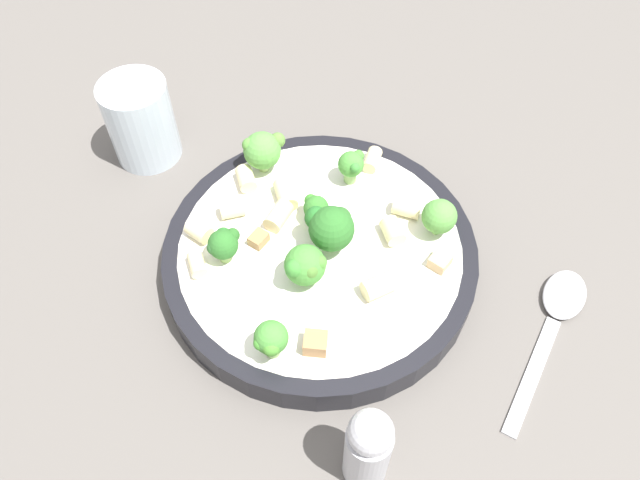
% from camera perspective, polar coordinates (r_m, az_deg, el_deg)
% --- Properties ---
extents(ground_plane, '(2.00, 2.00, 0.00)m').
position_cam_1_polar(ground_plane, '(0.57, 0.00, -2.35)').
color(ground_plane, '#5B5651').
extents(pasta_bowl, '(0.28, 0.28, 0.03)m').
position_cam_1_polar(pasta_bowl, '(0.56, 0.00, -1.34)').
color(pasta_bowl, black).
rests_on(pasta_bowl, ground_plane).
extents(broccoli_floret_0, '(0.03, 0.03, 0.03)m').
position_cam_1_polar(broccoli_floret_0, '(0.53, -8.83, -0.33)').
color(broccoli_floret_0, '#93B766').
rests_on(broccoli_floret_0, pasta_bowl).
extents(broccoli_floret_1, '(0.04, 0.04, 0.05)m').
position_cam_1_polar(broccoli_floret_1, '(0.53, 0.91, 1.31)').
color(broccoli_floret_1, '#93B766').
rests_on(broccoli_floret_1, pasta_bowl).
extents(broccoli_floret_2, '(0.03, 0.04, 0.04)m').
position_cam_1_polar(broccoli_floret_2, '(0.51, -1.37, -2.35)').
color(broccoli_floret_2, '#84AD60').
rests_on(broccoli_floret_2, pasta_bowl).
extents(broccoli_floret_3, '(0.03, 0.03, 0.04)m').
position_cam_1_polar(broccoli_floret_3, '(0.48, -4.55, -9.07)').
color(broccoli_floret_3, '#84AD60').
rests_on(broccoli_floret_3, pasta_bowl).
extents(broccoli_floret_4, '(0.03, 0.03, 0.03)m').
position_cam_1_polar(broccoli_floret_4, '(0.58, 2.90, 6.88)').
color(broccoli_floret_4, '#84AD60').
rests_on(broccoli_floret_4, pasta_bowl).
extents(broccoli_floret_5, '(0.03, 0.02, 0.03)m').
position_cam_1_polar(broccoli_floret_5, '(0.55, -0.37, 2.96)').
color(broccoli_floret_5, '#93B766').
rests_on(broccoli_floret_5, pasta_bowl).
extents(broccoli_floret_6, '(0.04, 0.04, 0.04)m').
position_cam_1_polar(broccoli_floret_6, '(0.59, -5.30, 8.19)').
color(broccoli_floret_6, '#9EC175').
rests_on(broccoli_floret_6, pasta_bowl).
extents(broccoli_floret_7, '(0.03, 0.03, 0.04)m').
position_cam_1_polar(broccoli_floret_7, '(0.55, 10.83, 2.23)').
color(broccoli_floret_7, '#84AD60').
rests_on(broccoli_floret_7, pasta_bowl).
extents(rigatoni_0, '(0.02, 0.01, 0.01)m').
position_cam_1_polar(rigatoni_0, '(0.54, -11.18, -2.21)').
color(rigatoni_0, beige).
rests_on(rigatoni_0, pasta_bowl).
extents(rigatoni_1, '(0.03, 0.03, 0.02)m').
position_cam_1_polar(rigatoni_1, '(0.57, 7.93, 2.90)').
color(rigatoni_1, beige).
rests_on(rigatoni_1, pasta_bowl).
extents(rigatoni_2, '(0.02, 0.03, 0.02)m').
position_cam_1_polar(rigatoni_2, '(0.52, 5.39, -4.21)').
color(rigatoni_2, beige).
rests_on(rigatoni_2, pasta_bowl).
extents(rigatoni_3, '(0.03, 0.03, 0.01)m').
position_cam_1_polar(rigatoni_3, '(0.61, 4.79, 7.31)').
color(rigatoni_3, beige).
rests_on(rigatoni_3, pasta_bowl).
extents(rigatoni_4, '(0.03, 0.02, 0.02)m').
position_cam_1_polar(rigatoni_4, '(0.58, -3.16, 4.19)').
color(rigatoni_4, beige).
rests_on(rigatoni_4, pasta_bowl).
extents(rigatoni_5, '(0.03, 0.03, 0.02)m').
position_cam_1_polar(rigatoni_5, '(0.56, -3.81, 2.22)').
color(rigatoni_5, beige).
rests_on(rigatoni_5, pasta_bowl).
extents(rigatoni_6, '(0.02, 0.02, 0.02)m').
position_cam_1_polar(rigatoni_6, '(0.57, -8.02, 2.81)').
color(rigatoni_6, beige).
rests_on(rigatoni_6, pasta_bowl).
extents(rigatoni_7, '(0.03, 0.03, 0.02)m').
position_cam_1_polar(rigatoni_7, '(0.56, -11.00, 0.81)').
color(rigatoni_7, beige).
rests_on(rigatoni_7, pasta_bowl).
extents(rigatoni_8, '(0.02, 0.02, 0.02)m').
position_cam_1_polar(rigatoni_8, '(0.55, 6.67, 0.81)').
color(rigatoni_8, beige).
rests_on(rigatoni_8, pasta_bowl).
extents(rigatoni_9, '(0.03, 0.02, 0.02)m').
position_cam_1_polar(rigatoni_9, '(0.59, -6.78, 5.57)').
color(rigatoni_9, beige).
rests_on(rigatoni_9, pasta_bowl).
extents(chicken_chunk_0, '(0.02, 0.02, 0.01)m').
position_cam_1_polar(chicken_chunk_0, '(0.54, 10.92, -1.92)').
color(chicken_chunk_0, tan).
rests_on(chicken_chunk_0, pasta_bowl).
extents(chicken_chunk_1, '(0.02, 0.02, 0.01)m').
position_cam_1_polar(chicken_chunk_1, '(0.49, -0.42, -9.41)').
color(chicken_chunk_1, '#A87A4C').
rests_on(chicken_chunk_1, pasta_bowl).
extents(chicken_chunk_2, '(0.02, 0.02, 0.01)m').
position_cam_1_polar(chicken_chunk_2, '(0.55, -5.64, 0.08)').
color(chicken_chunk_2, '#A87A4C').
rests_on(chicken_chunk_2, pasta_bowl).
extents(drinking_glass, '(0.07, 0.07, 0.09)m').
position_cam_1_polar(drinking_glass, '(0.66, -15.94, 9.99)').
color(drinking_glass, silver).
rests_on(drinking_glass, ground_plane).
extents(pepper_shaker, '(0.03, 0.03, 0.09)m').
position_cam_1_polar(pepper_shaker, '(0.45, 4.41, -18.42)').
color(pepper_shaker, '#B2B2B7').
rests_on(pepper_shaker, ground_plane).
extents(spoon, '(0.13, 0.15, 0.01)m').
position_cam_1_polar(spoon, '(0.58, 20.83, -6.35)').
color(spoon, silver).
rests_on(spoon, ground_plane).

